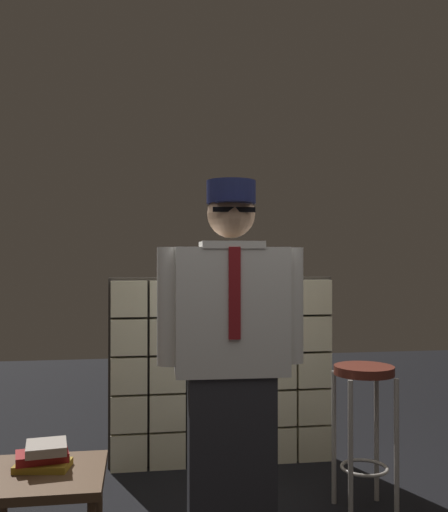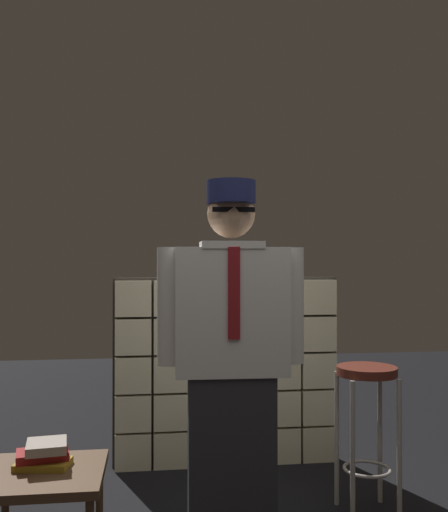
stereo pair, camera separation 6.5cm
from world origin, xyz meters
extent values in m
cube|color=beige|center=(-0.65, 1.46, 0.12)|extent=(0.25, 0.08, 0.25)
cube|color=beige|center=(-0.39, 1.46, 0.12)|extent=(0.25, 0.08, 0.25)
cube|color=beige|center=(-0.13, 1.46, 0.12)|extent=(0.25, 0.08, 0.25)
cube|color=beige|center=(0.13, 1.46, 0.12)|extent=(0.25, 0.08, 0.25)
cube|color=beige|center=(0.39, 1.46, 0.12)|extent=(0.25, 0.08, 0.25)
cube|color=beige|center=(0.65, 1.46, 0.12)|extent=(0.25, 0.08, 0.25)
cube|color=beige|center=(-0.65, 1.46, 0.38)|extent=(0.25, 0.08, 0.25)
cube|color=beige|center=(-0.39, 1.46, 0.38)|extent=(0.25, 0.08, 0.25)
cube|color=beige|center=(-0.13, 1.46, 0.38)|extent=(0.25, 0.08, 0.25)
cube|color=beige|center=(0.13, 1.46, 0.38)|extent=(0.25, 0.08, 0.25)
cube|color=beige|center=(0.39, 1.46, 0.38)|extent=(0.25, 0.08, 0.25)
cube|color=beige|center=(0.65, 1.46, 0.38)|extent=(0.25, 0.08, 0.25)
cube|color=beige|center=(-0.65, 1.46, 0.65)|extent=(0.25, 0.08, 0.25)
cube|color=beige|center=(-0.39, 1.46, 0.65)|extent=(0.25, 0.08, 0.25)
cube|color=beige|center=(-0.13, 1.46, 0.65)|extent=(0.25, 0.08, 0.25)
cube|color=beige|center=(0.13, 1.46, 0.65)|extent=(0.25, 0.08, 0.25)
cube|color=beige|center=(0.39, 1.46, 0.65)|extent=(0.25, 0.08, 0.25)
cube|color=beige|center=(0.65, 1.46, 0.65)|extent=(0.25, 0.08, 0.25)
cube|color=beige|center=(-0.65, 1.46, 0.91)|extent=(0.25, 0.08, 0.25)
cube|color=beige|center=(-0.39, 1.46, 0.91)|extent=(0.25, 0.08, 0.25)
cube|color=beige|center=(-0.13, 1.46, 0.91)|extent=(0.25, 0.08, 0.25)
cube|color=beige|center=(0.13, 1.46, 0.91)|extent=(0.25, 0.08, 0.25)
cube|color=beige|center=(0.39, 1.46, 0.91)|extent=(0.25, 0.08, 0.25)
cube|color=beige|center=(0.65, 1.46, 0.91)|extent=(0.25, 0.08, 0.25)
cube|color=beige|center=(-0.65, 1.46, 1.17)|extent=(0.25, 0.08, 0.25)
cube|color=beige|center=(-0.39, 1.46, 1.17)|extent=(0.25, 0.08, 0.25)
cube|color=beige|center=(-0.13, 1.46, 1.17)|extent=(0.25, 0.08, 0.25)
cube|color=beige|center=(0.13, 1.46, 1.17)|extent=(0.25, 0.08, 0.25)
cube|color=beige|center=(0.39, 1.46, 1.17)|extent=(0.25, 0.08, 0.25)
cube|color=beige|center=(0.65, 1.46, 1.17)|extent=(0.25, 0.08, 0.25)
cube|color=#38332D|center=(0.00, 1.51, 0.65)|extent=(1.59, 0.02, 1.33)
cube|color=#28282D|center=(-0.14, 0.26, 0.44)|extent=(0.43, 0.23, 0.87)
cube|color=silver|center=(-0.14, 0.26, 1.18)|extent=(0.55, 0.25, 0.62)
cube|color=maroon|center=(-0.15, 0.14, 1.28)|extent=(0.06, 0.01, 0.43)
cube|color=silver|center=(-0.14, 0.26, 1.50)|extent=(0.31, 0.26, 0.04)
sphere|color=tan|center=(-0.14, 0.26, 1.66)|extent=(0.24, 0.24, 0.24)
ellipsoid|color=black|center=(-0.15, 0.21, 1.61)|extent=(0.16, 0.09, 0.11)
cube|color=black|center=(-0.15, 0.16, 1.67)|extent=(0.20, 0.02, 0.02)
cylinder|color=#191E47|center=(-0.15, 0.18, 1.71)|extent=(0.18, 0.18, 0.01)
cylinder|color=#191E47|center=(-0.14, 0.26, 1.76)|extent=(0.24, 0.24, 0.11)
cylinder|color=silver|center=(0.16, 0.25, 1.21)|extent=(0.11, 0.11, 0.57)
cylinder|color=silver|center=(-0.45, 0.27, 1.21)|extent=(0.11, 0.11, 0.57)
cylinder|color=#592319|center=(0.68, 0.61, 0.80)|extent=(0.34, 0.34, 0.05)
torus|color=#A59E93|center=(0.68, 0.61, 0.25)|extent=(0.27, 0.27, 0.02)
cylinder|color=#A59E93|center=(0.55, 0.48, 0.39)|extent=(0.03, 0.03, 0.78)
cylinder|color=#A59E93|center=(0.81, 0.48, 0.39)|extent=(0.03, 0.03, 0.78)
cylinder|color=#A59E93|center=(0.55, 0.74, 0.39)|extent=(0.03, 0.03, 0.78)
cylinder|color=#A59E93|center=(0.81, 0.74, 0.39)|extent=(0.03, 0.03, 0.78)
cube|color=#513823|center=(-1.00, 0.12, 0.48)|extent=(0.52, 0.52, 0.04)
cylinder|color=#513823|center=(-0.78, 0.34, 0.23)|extent=(0.04, 0.04, 0.46)
cube|color=olive|center=(-1.01, 0.16, 0.51)|extent=(0.25, 0.18, 0.03)
cube|color=maroon|center=(-1.02, 0.18, 0.55)|extent=(0.25, 0.19, 0.04)
cube|color=gray|center=(-1.00, 0.17, 0.59)|extent=(0.20, 0.21, 0.04)
camera|label=1|loc=(-0.60, -2.48, 1.42)|focal=39.95mm
camera|label=2|loc=(-0.53, -2.49, 1.42)|focal=39.95mm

